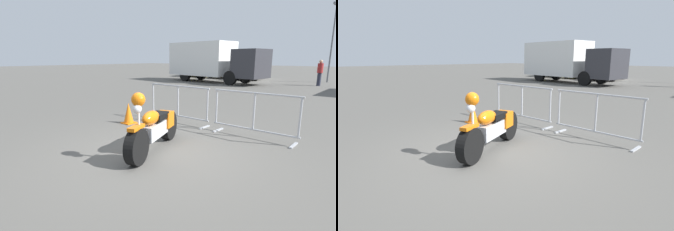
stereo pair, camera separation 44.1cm
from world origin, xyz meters
TOP-DOWN VIEW (x-y plane):
  - ground_plane at (0.00, 0.00)m, footprint 120.00×120.00m
  - motorcycle at (-0.16, 0.05)m, footprint 0.96×2.14m
  - crowd_barrier_near at (-1.28, 2.16)m, footprint 2.07×0.44m
  - crowd_barrier_far at (0.96, 2.16)m, footprint 2.07×0.44m
  - box_truck at (-7.60, 13.81)m, footprint 7.90×3.08m
  - parked_car_yellow at (-12.03, 18.62)m, footprint 2.32×4.35m
  - parked_car_silver at (-9.15, 18.57)m, footprint 2.42×4.53m
  - parked_car_white at (-6.27, 18.17)m, footprint 2.49×4.66m
  - traffic_cone at (-2.27, 1.15)m, footprint 0.34×0.34m

SIDE VIEW (x-z plane):
  - ground_plane at x=0.00m, z-range 0.00..0.00m
  - traffic_cone at x=-2.27m, z-range -0.01..0.58m
  - motorcycle at x=-0.16m, z-range -0.15..1.11m
  - crowd_barrier_near at x=-1.28m, z-range 0.02..1.09m
  - crowd_barrier_far at x=0.96m, z-range 0.02..1.09m
  - parked_car_yellow at x=-12.03m, z-range 0.01..1.41m
  - parked_car_silver at x=-9.15m, z-range 0.01..1.47m
  - parked_car_white at x=-6.27m, z-range 0.01..1.51m
  - box_truck at x=-7.60m, z-range 0.15..3.13m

